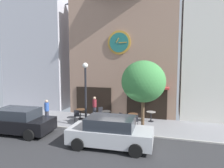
# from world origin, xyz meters

# --- Properties ---
(ground_plane) EXTENTS (27.26, 10.90, 0.13)m
(ground_plane) POSITION_xyz_m (0.00, -1.36, -0.02)
(ground_plane) COLOR gray
(clock_building) EXTENTS (8.87, 4.09, 11.38)m
(clock_building) POSITION_xyz_m (-0.92, 5.42, 5.85)
(clock_building) COLOR #9E7A66
(clock_building) RESTS_ON ground_plane
(neighbor_building_left) EXTENTS (6.35, 4.39, 13.88)m
(neighbor_building_left) POSITION_xyz_m (-9.58, 6.26, 6.94)
(neighbor_building_left) COLOR #B2B2BC
(neighbor_building_left) RESTS_ON ground_plane
(street_lamp) EXTENTS (0.36, 0.36, 4.33)m
(street_lamp) POSITION_xyz_m (-2.35, 0.67, 2.20)
(street_lamp) COLOR black
(street_lamp) RESTS_ON ground_plane
(street_tree) EXTENTS (2.71, 2.44, 4.46)m
(street_tree) POSITION_xyz_m (1.45, 0.82, 3.16)
(street_tree) COLOR brown
(street_tree) RESTS_ON ground_plane
(cafe_table_center) EXTENTS (0.74, 0.74, 0.75)m
(cafe_table_center) POSITION_xyz_m (-3.58, 2.39, 0.54)
(cafe_table_center) COLOR black
(cafe_table_center) RESTS_ON ground_plane
(cafe_table_center_left) EXTENTS (0.67, 0.67, 0.76)m
(cafe_table_center_left) POSITION_xyz_m (-1.47, 2.34, 0.52)
(cafe_table_center_left) COLOR black
(cafe_table_center_left) RESTS_ON ground_plane
(cafe_table_near_door) EXTENTS (0.68, 0.68, 0.75)m
(cafe_table_near_door) POSITION_xyz_m (0.57, 2.20, 0.52)
(cafe_table_near_door) COLOR black
(cafe_table_near_door) RESTS_ON ground_plane
(cafe_table_near_curb) EXTENTS (0.68, 0.68, 0.74)m
(cafe_table_near_curb) POSITION_xyz_m (1.74, 3.20, 0.51)
(cafe_table_near_curb) COLOR black
(cafe_table_near_curb) RESTS_ON ground_plane
(cafe_chair_left_end) EXTENTS (0.57, 0.57, 0.90)m
(cafe_chair_left_end) POSITION_xyz_m (-2.07, 2.88, 0.53)
(cafe_chair_left_end) COLOR black
(cafe_chair_left_end) RESTS_ON ground_plane
(cafe_chair_curbside) EXTENTS (0.46, 0.46, 0.90)m
(cafe_chair_curbside) POSITION_xyz_m (-1.15, 1.52, 0.53)
(cafe_chair_curbside) COLOR black
(cafe_chair_curbside) RESTS_ON ground_plane
(cafe_chair_by_entrance) EXTENTS (0.55, 0.55, 0.90)m
(cafe_chair_by_entrance) POSITION_xyz_m (0.85, 1.43, 0.53)
(cafe_chair_by_entrance) COLOR black
(cafe_chair_by_entrance) RESTS_ON ground_plane
(cafe_chair_under_awning) EXTENTS (0.50, 0.50, 0.90)m
(cafe_chair_under_awning) POSITION_xyz_m (-3.46, 1.53, 0.53)
(cafe_chair_under_awning) COLOR black
(cafe_chair_under_awning) RESTS_ON ground_plane
(cafe_chair_facing_wall) EXTENTS (0.56, 0.56, 0.90)m
(cafe_chair_facing_wall) POSITION_xyz_m (-0.07, 1.64, 0.53)
(cafe_chair_facing_wall) COLOR black
(cafe_chair_facing_wall) RESTS_ON ground_plane
(pedestrian_maroon) EXTENTS (0.45, 0.45, 1.67)m
(pedestrian_maroon) POSITION_xyz_m (-2.67, 3.05, 0.86)
(pedestrian_maroon) COLOR #2D2D38
(pedestrian_maroon) RESTS_ON ground_plane
(pedestrian_blue) EXTENTS (0.38, 0.38, 1.67)m
(pedestrian_blue) POSITION_xyz_m (-5.49, 0.81, 0.86)
(pedestrian_blue) COLOR #2D2D38
(pedestrian_blue) RESTS_ON ground_plane
(parked_car_black) EXTENTS (4.39, 2.21, 1.55)m
(parked_car_black) POSITION_xyz_m (-5.84, -1.66, 0.76)
(parked_car_black) COLOR black
(parked_car_black) RESTS_ON ground_plane
(parked_car_silver) EXTENTS (4.37, 2.16, 1.55)m
(parked_car_silver) POSITION_xyz_m (0.17, -1.91, 0.76)
(parked_car_silver) COLOR #B7BABF
(parked_car_silver) RESTS_ON ground_plane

